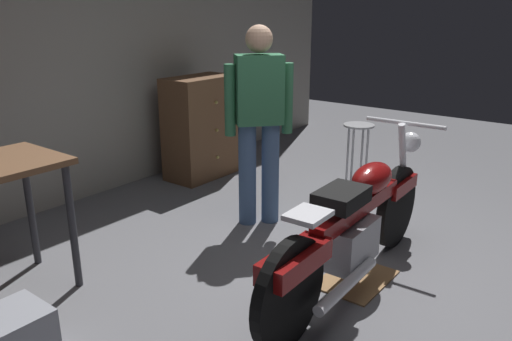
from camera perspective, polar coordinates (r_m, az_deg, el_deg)
The scene contains 7 objects.
ground_plane at distance 3.65m, azimuth 9.02°, elevation -11.84°, with size 12.00×12.00×0.00m, color slate.
back_wall at distance 5.12m, azimuth -19.47°, elevation 14.18°, with size 8.00×0.12×3.10m, color gray.
motorcycle at distance 3.38m, azimuth 11.11°, elevation -5.89°, with size 2.19×0.60×1.00m.
person_standing at distance 4.19m, azimuth 0.34°, elevation 5.92°, with size 0.45×0.42×1.67m.
shop_stool at distance 5.40m, azimuth 11.44°, elevation 3.66°, with size 0.32×0.32×0.64m.
wooden_dresser at distance 5.56m, azimuth -6.19°, elevation 4.86°, with size 0.80×0.47×1.10m.
drip_tray at distance 3.64m, azimuth 11.21°, elevation -11.89°, with size 0.56×0.40×0.01m, color olive.
Camera 1 is at (-2.81, -1.47, 1.80)m, focal length 35.49 mm.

